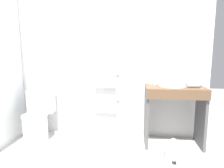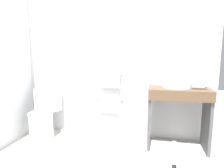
{
  "view_description": "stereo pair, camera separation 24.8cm",
  "coord_description": "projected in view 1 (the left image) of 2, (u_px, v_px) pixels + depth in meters",
  "views": [
    {
      "loc": [
        0.38,
        -1.68,
        1.35
      ],
      "look_at": [
        0.13,
        0.77,
        0.96
      ],
      "focal_mm": 32.0,
      "sensor_mm": 36.0,
      "label": 1
    },
    {
      "loc": [
        0.62,
        -1.64,
        1.35
      ],
      "look_at": [
        0.13,
        0.77,
        0.96
      ],
      "focal_mm": 32.0,
      "sensor_mm": 36.0,
      "label": 2
    }
  ],
  "objects": [
    {
      "name": "wall_back",
      "position": [
        109.0,
        55.0,
        3.18
      ],
      "size": [
        3.11,
        0.12,
        2.6
      ],
      "primitive_type": "cube",
      "color": "silver",
      "rests_on": "ground_plane"
    },
    {
      "name": "toilet",
      "position": [
        37.0,
        120.0,
        3.08
      ],
      "size": [
        0.41,
        0.51,
        0.77
      ],
      "color": "white",
      "rests_on": "ground_plane"
    },
    {
      "name": "towel_radiator",
      "position": [
        105.0,
        95.0,
        3.17
      ],
      "size": [
        0.52,
        0.06,
        1.08
      ],
      "color": "white",
      "rests_on": "ground_plane"
    },
    {
      "name": "vanity_counter",
      "position": [
        174.0,
        107.0,
        2.86
      ],
      "size": [
        0.81,
        0.51,
        0.87
      ],
      "color": "brown",
      "rests_on": "ground_plane"
    },
    {
      "name": "sink_basin",
      "position": [
        172.0,
        83.0,
        2.84
      ],
      "size": [
        0.39,
        0.39,
        0.08
      ],
      "color": "white",
      "rests_on": "vanity_counter"
    },
    {
      "name": "faucet",
      "position": [
        170.0,
        79.0,
        3.02
      ],
      "size": [
        0.02,
        0.1,
        0.12
      ],
      "color": "silver",
      "rests_on": "vanity_counter"
    },
    {
      "name": "cup_near_wall",
      "position": [
        150.0,
        81.0,
        3.03
      ],
      "size": [
        0.07,
        0.07,
        0.1
      ],
      "color": "white",
      "rests_on": "vanity_counter"
    },
    {
      "name": "cup_near_edge",
      "position": [
        155.0,
        81.0,
        2.99
      ],
      "size": [
        0.08,
        0.08,
        0.1
      ],
      "color": "white",
      "rests_on": "vanity_counter"
    },
    {
      "name": "hair_dryer",
      "position": [
        194.0,
        85.0,
        2.75
      ],
      "size": [
        0.21,
        0.15,
        0.07
      ],
      "color": "white",
      "rests_on": "vanity_counter"
    },
    {
      "name": "trash_bin",
      "position": [
        173.0,
        150.0,
        2.53
      ],
      "size": [
        0.18,
        0.21,
        0.28
      ],
      "color": "silver",
      "rests_on": "ground_plane"
    }
  ]
}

